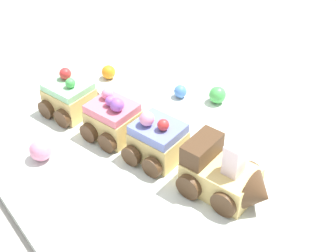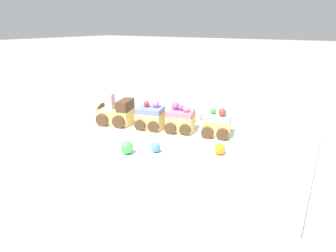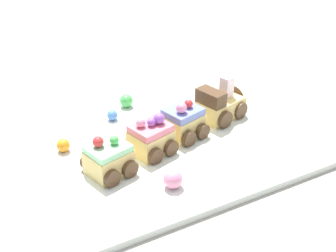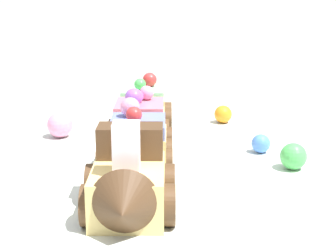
{
  "view_description": "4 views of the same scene",
  "coord_description": "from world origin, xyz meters",
  "px_view_note": "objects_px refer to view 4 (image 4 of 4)",
  "views": [
    {
      "loc": [
        0.39,
        -0.27,
        0.43
      ],
      "look_at": [
        0.03,
        0.0,
        0.07
      ],
      "focal_mm": 50.0,
      "sensor_mm": 36.0,
      "label": 1
    },
    {
      "loc": [
        -0.35,
        0.5,
        0.25
      ],
      "look_at": [
        -0.04,
        0.02,
        0.03
      ],
      "focal_mm": 28.0,
      "sensor_mm": 36.0,
      "label": 2
    },
    {
      "loc": [
        -0.35,
        -0.62,
        0.45
      ],
      "look_at": [
        -0.0,
        0.02,
        0.03
      ],
      "focal_mm": 50.0,
      "sensor_mm": 36.0,
      "label": 3
    },
    {
      "loc": [
        0.51,
        0.16,
        0.2
      ],
      "look_at": [
        -0.02,
        0.02,
        0.05
      ],
      "focal_mm": 60.0,
      "sensor_mm": 36.0,
      "label": 4
    }
  ],
  "objects_px": {
    "cake_car_strawberry": "(140,125)",
    "gumball_blue": "(261,144)",
    "gumball_green": "(293,156)",
    "gumball_orange": "(223,114)",
    "cake_car_mint": "(143,108)",
    "cake_car_blueberry": "(135,146)",
    "gumball_pink": "(60,125)",
    "cake_train_locomotive": "(128,185)"
  },
  "relations": [
    {
      "from": "cake_car_strawberry",
      "to": "cake_car_blueberry",
      "type": "bearing_deg",
      "value": -0.11
    },
    {
      "from": "cake_car_mint",
      "to": "gumball_blue",
      "type": "bearing_deg",
      "value": 50.83
    },
    {
      "from": "cake_train_locomotive",
      "to": "cake_car_strawberry",
      "type": "bearing_deg",
      "value": -179.99
    },
    {
      "from": "gumball_green",
      "to": "gumball_orange",
      "type": "distance_m",
      "value": 0.19
    },
    {
      "from": "gumball_green",
      "to": "cake_car_mint",
      "type": "bearing_deg",
      "value": -121.13
    },
    {
      "from": "cake_car_strawberry",
      "to": "gumball_orange",
      "type": "height_order",
      "value": "cake_car_strawberry"
    },
    {
      "from": "cake_train_locomotive",
      "to": "cake_car_strawberry",
      "type": "height_order",
      "value": "cake_train_locomotive"
    },
    {
      "from": "cake_car_blueberry",
      "to": "gumball_orange",
      "type": "relative_size",
      "value": 3.69
    },
    {
      "from": "cake_car_strawberry",
      "to": "gumball_green",
      "type": "distance_m",
      "value": 0.17
    },
    {
      "from": "gumball_blue",
      "to": "gumball_orange",
      "type": "height_order",
      "value": "gumball_orange"
    },
    {
      "from": "cake_car_blueberry",
      "to": "gumball_blue",
      "type": "bearing_deg",
      "value": 114.07
    },
    {
      "from": "cake_car_mint",
      "to": "gumball_blue",
      "type": "xyz_separation_m",
      "value": [
        0.07,
        0.15,
        -0.01
      ]
    },
    {
      "from": "cake_train_locomotive",
      "to": "cake_car_strawberry",
      "type": "distance_m",
      "value": 0.18
    },
    {
      "from": "cake_car_strawberry",
      "to": "gumball_green",
      "type": "bearing_deg",
      "value": 65.19
    },
    {
      "from": "gumball_pink",
      "to": "gumball_blue",
      "type": "xyz_separation_m",
      "value": [
        -0.0,
        0.23,
        -0.0
      ]
    },
    {
      "from": "cake_car_strawberry",
      "to": "gumball_pink",
      "type": "distance_m",
      "value": 0.1
    },
    {
      "from": "cake_train_locomotive",
      "to": "cake_car_blueberry",
      "type": "height_order",
      "value": "cake_train_locomotive"
    },
    {
      "from": "cake_car_strawberry",
      "to": "gumball_blue",
      "type": "xyz_separation_m",
      "value": [
        -0.02,
        0.13,
        -0.02
      ]
    },
    {
      "from": "gumball_blue",
      "to": "gumball_orange",
      "type": "distance_m",
      "value": 0.13
    },
    {
      "from": "gumball_blue",
      "to": "gumball_orange",
      "type": "bearing_deg",
      "value": -152.23
    },
    {
      "from": "gumball_blue",
      "to": "cake_car_strawberry",
      "type": "bearing_deg",
      "value": -83.12
    },
    {
      "from": "cake_car_mint",
      "to": "gumball_orange",
      "type": "relative_size",
      "value": 3.69
    },
    {
      "from": "cake_car_mint",
      "to": "gumball_orange",
      "type": "distance_m",
      "value": 0.1
    },
    {
      "from": "gumball_pink",
      "to": "gumball_orange",
      "type": "height_order",
      "value": "gumball_pink"
    },
    {
      "from": "cake_car_blueberry",
      "to": "gumball_orange",
      "type": "xyz_separation_m",
      "value": [
        -0.2,
        0.05,
        -0.01
      ]
    },
    {
      "from": "gumball_orange",
      "to": "gumball_green",
      "type": "bearing_deg",
      "value": 31.16
    },
    {
      "from": "cake_train_locomotive",
      "to": "cake_car_mint",
      "type": "xyz_separation_m",
      "value": [
        -0.26,
        -0.07,
        -0.0
      ]
    },
    {
      "from": "cake_train_locomotive",
      "to": "gumball_orange",
      "type": "relative_size",
      "value": 5.1
    },
    {
      "from": "cake_car_blueberry",
      "to": "cake_car_strawberry",
      "type": "bearing_deg",
      "value": 179.89
    },
    {
      "from": "gumball_blue",
      "to": "gumball_green",
      "type": "xyz_separation_m",
      "value": [
        0.05,
        0.04,
        0.0
      ]
    },
    {
      "from": "cake_train_locomotive",
      "to": "cake_car_mint",
      "type": "height_order",
      "value": "cake_train_locomotive"
    },
    {
      "from": "cake_car_mint",
      "to": "gumball_blue",
      "type": "relative_size",
      "value": 4.15
    },
    {
      "from": "cake_car_strawberry",
      "to": "gumball_blue",
      "type": "distance_m",
      "value": 0.13
    },
    {
      "from": "gumball_green",
      "to": "cake_car_blueberry",
      "type": "bearing_deg",
      "value": -73.11
    },
    {
      "from": "gumball_pink",
      "to": "gumball_blue",
      "type": "bearing_deg",
      "value": 90.25
    },
    {
      "from": "gumball_blue",
      "to": "gumball_green",
      "type": "distance_m",
      "value": 0.06
    },
    {
      "from": "cake_train_locomotive",
      "to": "gumball_green",
      "type": "xyz_separation_m",
      "value": [
        -0.15,
        0.12,
        -0.01
      ]
    },
    {
      "from": "gumball_pink",
      "to": "cake_car_blueberry",
      "type": "bearing_deg",
      "value": 54.0
    },
    {
      "from": "cake_train_locomotive",
      "to": "gumball_blue",
      "type": "distance_m",
      "value": 0.21
    },
    {
      "from": "cake_train_locomotive",
      "to": "gumball_green",
      "type": "bearing_deg",
      "value": 125.78
    },
    {
      "from": "cake_car_mint",
      "to": "gumball_pink",
      "type": "relative_size",
      "value": 2.83
    },
    {
      "from": "gumball_blue",
      "to": "gumball_green",
      "type": "height_order",
      "value": "gumball_green"
    }
  ]
}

